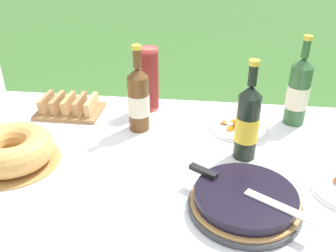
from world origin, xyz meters
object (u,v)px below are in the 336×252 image
serving_knife (237,186)px  cider_bottle_green (298,91)px  cup_stack (150,80)px  snack_plate_left (238,127)px  bread_board (70,107)px  berry_tart (245,201)px  juice_bottle_red (247,122)px  bundt_cake (12,150)px  cider_bottle_amber (138,99)px

serving_knife → cider_bottle_green: size_ratio=0.95×
serving_knife → cup_stack: size_ratio=1.24×
snack_plate_left → cup_stack: bearing=159.5°
serving_knife → bread_board: same height
berry_tart → serving_knife: (-0.02, 0.02, 0.04)m
berry_tart → serving_knife: bearing=148.2°
berry_tart → juice_bottle_red: 0.29m
cider_bottle_green → bread_board: bearing=-178.3°
cider_bottle_green → juice_bottle_red: 0.34m
berry_tart → cider_bottle_green: size_ratio=0.90×
bundt_cake → cider_bottle_amber: cider_bottle_amber is taller
bread_board → cider_bottle_amber: bearing=-17.0°
juice_bottle_red → snack_plate_left: bearing=93.2°
juice_bottle_red → cider_bottle_green: bearing=52.6°
cider_bottle_green → cup_stack: bearing=174.9°
serving_knife → bread_board: (-0.66, 0.50, -0.04)m
cup_stack → cider_bottle_green: bearing=-5.1°
cider_bottle_green → cider_bottle_amber: size_ratio=1.06×
bundt_cake → cup_stack: 0.60m
snack_plate_left → serving_knife: bearing=-93.6°
cider_bottle_amber → bread_board: (-0.31, 0.10, -0.10)m
juice_bottle_red → snack_plate_left: juice_bottle_red is taller
serving_knife → cider_bottle_amber: cider_bottle_amber is taller
bread_board → cider_bottle_green: bearing=1.7°
cup_stack → serving_knife: bearing=-59.8°
cup_stack → snack_plate_left: (0.36, -0.14, -0.12)m
cup_stack → bundt_cake: bearing=-129.7°
berry_tart → bundt_cake: size_ratio=1.05×
cider_bottle_green → snack_plate_left: size_ratio=1.55×
cup_stack → cider_bottle_amber: bearing=-94.4°
cider_bottle_green → bread_board: 0.91m
bundt_cake → snack_plate_left: size_ratio=1.34×
berry_tart → cup_stack: size_ratio=1.17×
serving_knife → cider_bottle_green: cider_bottle_green is taller
serving_knife → cider_bottle_amber: bearing=162.9°
serving_knife → bundt_cake: bundt_cake is taller
bundt_cake → serving_knife: bearing=-9.5°
berry_tart → bread_board: size_ratio=1.21×
bread_board → snack_plate_left: bearing=-4.7°
cider_bottle_green → snack_plate_left: bearing=-159.0°
berry_tart → cup_stack: cup_stack is taller
berry_tart → cider_bottle_green: bearing=67.7°
serving_knife → cider_bottle_green: (0.25, 0.52, 0.07)m
bundt_cake → juice_bottle_red: 0.77m
snack_plate_left → bread_board: bearing=175.3°
berry_tart → juice_bottle_red: juice_bottle_red is taller
cup_stack → juice_bottle_red: bearing=-40.9°
serving_knife → bundt_cake: size_ratio=1.11×
cider_bottle_amber → juice_bottle_red: 0.42m
cider_bottle_amber → juice_bottle_red: bearing=-21.0°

